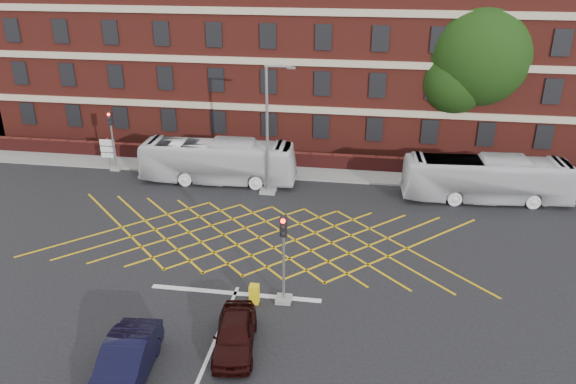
# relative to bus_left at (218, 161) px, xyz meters

# --- Properties ---
(ground) EXTENTS (120.00, 120.00, 0.00)m
(ground) POSITION_rel_bus_left_xyz_m (4.32, -9.49, -1.46)
(ground) COLOR black
(ground) RESTS_ON ground
(victorian_building) EXTENTS (51.00, 12.17, 20.40)m
(victorian_building) POSITION_rel_bus_left_xyz_m (4.57, 12.50, 6.38)
(victorian_building) COLOR maroon
(victorian_building) RESTS_ON ground
(boundary_wall) EXTENTS (56.00, 0.50, 1.10)m
(boundary_wall) POSITION_rel_bus_left_xyz_m (4.32, 3.51, -0.91)
(boundary_wall) COLOR #471413
(boundary_wall) RESTS_ON ground
(far_pavement) EXTENTS (60.00, 3.00, 0.12)m
(far_pavement) POSITION_rel_bus_left_xyz_m (4.32, 2.51, -1.40)
(far_pavement) COLOR slate
(far_pavement) RESTS_ON ground
(box_junction_hatching) EXTENTS (8.22, 8.22, 0.02)m
(box_junction_hatching) POSITION_rel_bus_left_xyz_m (4.32, -7.49, -1.45)
(box_junction_hatching) COLOR #CC990C
(box_junction_hatching) RESTS_ON ground
(stop_line) EXTENTS (8.00, 0.30, 0.02)m
(stop_line) POSITION_rel_bus_left_xyz_m (4.32, -12.99, -1.45)
(stop_line) COLOR silver
(stop_line) RESTS_ON ground
(bus_left) EXTENTS (10.53, 2.73, 2.92)m
(bus_left) POSITION_rel_bus_left_xyz_m (0.00, 0.00, 0.00)
(bus_left) COLOR silver
(bus_left) RESTS_ON ground
(bus_right) EXTENTS (10.38, 3.01, 2.86)m
(bus_right) POSITION_rel_bus_left_xyz_m (17.33, -0.41, -0.03)
(bus_right) COLOR silver
(bus_right) RESTS_ON ground
(car_navy) EXTENTS (2.05, 4.77, 1.53)m
(car_navy) POSITION_rel_bus_left_xyz_m (1.72, -19.07, -0.69)
(car_navy) COLOR black
(car_navy) RESTS_ON ground
(car_maroon) EXTENTS (2.13, 4.13, 1.34)m
(car_maroon) POSITION_rel_bus_left_xyz_m (5.24, -16.70, -0.79)
(car_maroon) COLOR black
(car_maroon) RESTS_ON ground
(deciduous_tree) EXTENTS (7.97, 7.84, 11.54)m
(deciduous_tree) POSITION_rel_bus_left_xyz_m (17.23, 8.42, 5.60)
(deciduous_tree) COLOR black
(deciduous_tree) RESTS_ON ground
(traffic_light_near) EXTENTS (0.70, 0.70, 4.27)m
(traffic_light_near) POSITION_rel_bus_left_xyz_m (6.64, -13.25, 0.31)
(traffic_light_near) COLOR slate
(traffic_light_near) RESTS_ON ground
(traffic_light_far) EXTENTS (0.70, 0.70, 4.27)m
(traffic_light_far) POSITION_rel_bus_left_xyz_m (-7.84, 0.99, 0.31)
(traffic_light_far) COLOR slate
(traffic_light_far) RESTS_ON ground
(street_lamp) EXTENTS (2.25, 1.00, 8.24)m
(street_lamp) POSITION_rel_bus_left_xyz_m (3.74, -1.30, 1.32)
(street_lamp) COLOR slate
(street_lamp) RESTS_ON ground
(direction_signs) EXTENTS (1.10, 0.16, 2.20)m
(direction_signs) POSITION_rel_bus_left_xyz_m (-8.46, 1.31, -0.08)
(direction_signs) COLOR gray
(direction_signs) RESTS_ON ground
(utility_cabinet) EXTENTS (0.42, 0.40, 0.91)m
(utility_cabinet) POSITION_rel_bus_left_xyz_m (5.35, -13.55, -1.00)
(utility_cabinet) COLOR #D9B90C
(utility_cabinet) RESTS_ON ground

